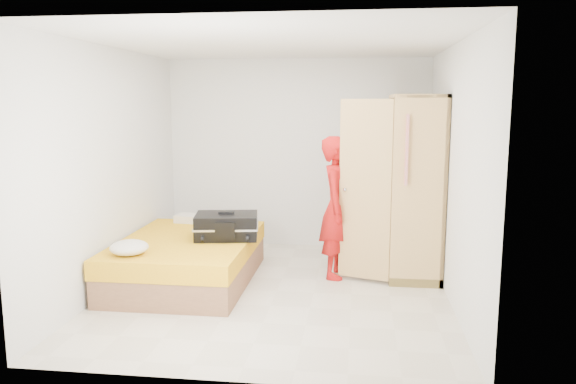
# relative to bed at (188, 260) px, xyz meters

# --- Properties ---
(room) EXTENTS (4.00, 4.02, 2.60)m
(room) POSITION_rel_bed_xyz_m (1.05, -0.21, 1.05)
(room) COLOR beige
(room) RESTS_ON ground
(bed) EXTENTS (1.42, 2.02, 0.50)m
(bed) POSITION_rel_bed_xyz_m (0.00, 0.00, 0.00)
(bed) COLOR #916342
(bed) RESTS_ON ground
(wardrobe) EXTENTS (1.15, 1.20, 2.10)m
(wardrobe) POSITION_rel_bed_xyz_m (2.50, 0.66, 0.75)
(wardrobe) COLOR #E8B871
(wardrobe) RESTS_ON ground
(person) EXTENTS (0.48, 0.65, 1.63)m
(person) POSITION_rel_bed_xyz_m (1.67, 0.42, 0.57)
(person) COLOR red
(person) RESTS_ON ground
(suitcase) EXTENTS (0.78, 0.63, 0.30)m
(suitcase) POSITION_rel_bed_xyz_m (0.44, 0.09, 0.38)
(suitcase) COLOR black
(suitcase) RESTS_ON bed
(round_cushion) EXTENTS (0.38, 0.38, 0.15)m
(round_cushion) POSITION_rel_bed_xyz_m (-0.37, -0.72, 0.32)
(round_cushion) COLOR white
(round_cushion) RESTS_ON bed
(pillow) EXTENTS (0.54, 0.32, 0.09)m
(pillow) POSITION_rel_bed_xyz_m (-0.14, 0.85, 0.30)
(pillow) COLOR white
(pillow) RESTS_ON bed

